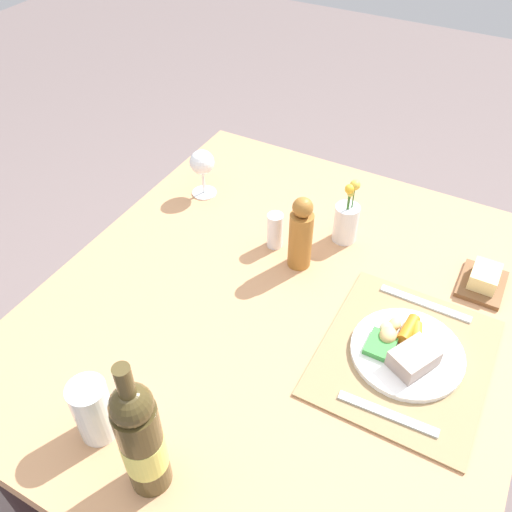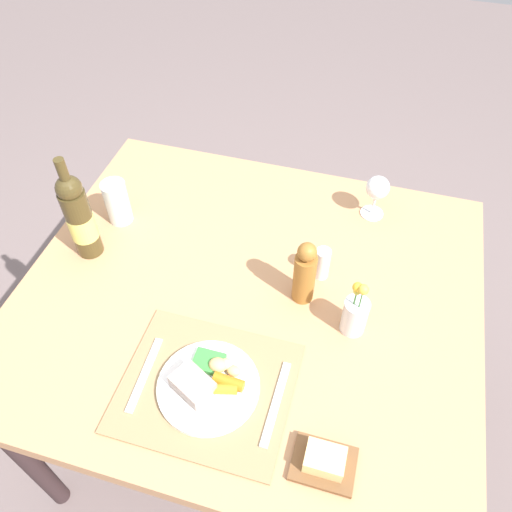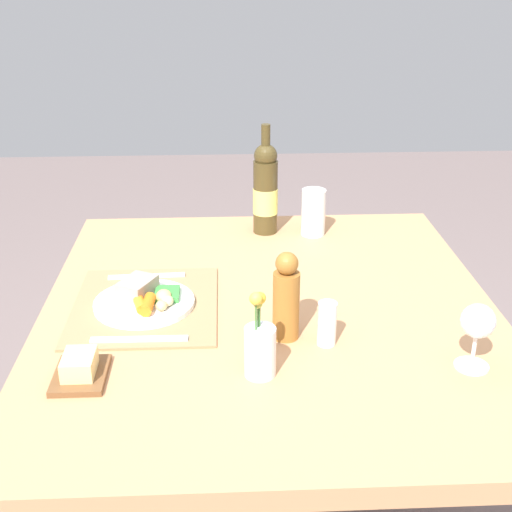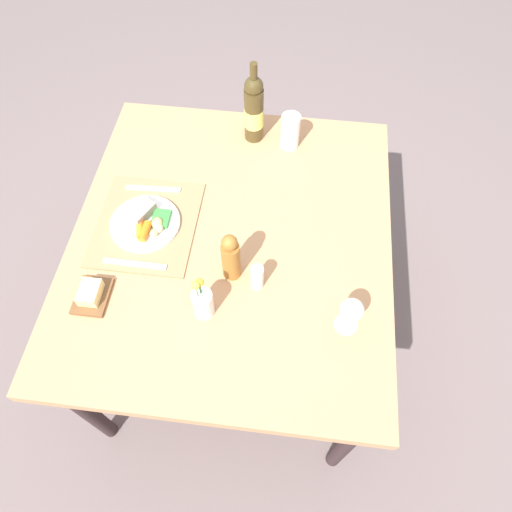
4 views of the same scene
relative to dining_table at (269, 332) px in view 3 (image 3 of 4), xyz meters
name	(u,v)px [view 3 (image 3 of 4)]	position (x,y,z in m)	size (l,w,h in m)	color
dining_table	(269,332)	(0.00, 0.00, 0.00)	(1.19, 1.05, 0.74)	tan
placemat	(145,305)	(-0.01, -0.29, 0.07)	(0.38, 0.33, 0.01)	#957850
dinner_plate	(145,299)	(-0.01, -0.29, 0.09)	(0.23, 0.23, 0.05)	white
fork	(147,276)	(-0.16, -0.30, 0.08)	(0.02, 0.19, 0.01)	silver
knife	(139,339)	(0.15, -0.28, 0.08)	(0.02, 0.20, 0.01)	silver
wine_glass	(478,324)	(0.27, 0.38, 0.17)	(0.07, 0.07, 0.14)	white
salt_shaker	(327,324)	(0.17, 0.11, 0.12)	(0.04, 0.04, 0.10)	white
water_tumbler	(313,215)	(-0.44, 0.16, 0.13)	(0.07, 0.07, 0.13)	silver
flower_vase	(260,347)	(0.28, -0.04, 0.13)	(0.06, 0.06, 0.18)	silver
pepper_mill	(286,298)	(0.14, 0.02, 0.16)	(0.06, 0.06, 0.20)	#9C6428
butter_dish	(80,369)	(0.27, -0.38, 0.09)	(0.13, 0.10, 0.05)	brown
wine_bottle	(265,189)	(-0.47, 0.02, 0.20)	(0.07, 0.07, 0.32)	#43371A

